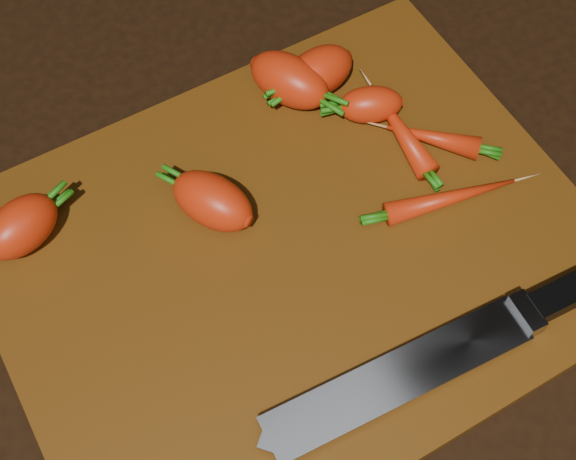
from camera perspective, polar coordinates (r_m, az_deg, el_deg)
ground at (r=0.70m, az=0.41°, el=-2.04°), size 2.00×2.00×0.01m
cutting_board at (r=0.69m, az=0.42°, el=-1.61°), size 0.50×0.40×0.01m
carrot_0 at (r=0.71m, az=-18.47°, el=0.24°), size 0.08×0.06×0.04m
carrot_1 at (r=0.76m, az=0.10°, el=10.62°), size 0.08×0.09×0.05m
carrot_2 at (r=0.68m, az=-5.39°, el=2.06°), size 0.08×0.09×0.05m
carrot_3 at (r=0.77m, az=2.20°, el=11.18°), size 0.08×0.05×0.04m
carrot_4 at (r=0.75m, az=5.90°, el=8.86°), size 0.07×0.06×0.03m
carrot_5 at (r=0.75m, az=7.90°, el=7.21°), size 0.03×0.11×0.02m
carrot_6 at (r=0.71m, az=11.52°, el=2.28°), size 0.12×0.05×0.02m
carrot_7 at (r=0.74m, az=10.25°, el=6.47°), size 0.07×0.08×0.02m
knife at (r=0.64m, az=9.58°, el=-9.44°), size 0.37×0.05×0.02m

